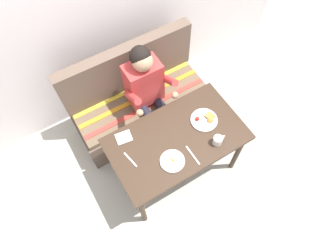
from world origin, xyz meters
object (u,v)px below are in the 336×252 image
object	(u,v)px
table	(177,142)
napkin	(124,137)
plate_breakfast	(205,120)
knife	(193,155)
fork	(130,160)
plate_eggs	(172,161)
couch	(139,102)
person	(148,89)
coffee_mug	(218,140)

from	to	relation	value
table	napkin	world-z (taller)	napkin
plate_breakfast	table	bearing A→B (deg)	-175.53
plate_breakfast	knife	distance (m)	0.37
napkin	table	bearing A→B (deg)	-32.27
fork	knife	size ratio (longest dim) A/B	0.85
plate_breakfast	napkin	size ratio (longest dim) A/B	1.82
plate_eggs	knife	world-z (taller)	plate_eggs
couch	person	distance (m)	0.45
fork	plate_breakfast	bearing A→B (deg)	-11.30
couch	table	bearing A→B (deg)	-90.00
table	knife	size ratio (longest dim) A/B	6.00
plate_breakfast	knife	bearing A→B (deg)	-140.58
couch	napkin	xyz separation A→B (m)	(-0.39, -0.52, 0.40)
person	plate_eggs	size ratio (longest dim) A/B	5.77
napkin	knife	bearing A→B (deg)	-47.37
plate_eggs	fork	world-z (taller)	plate_eggs
plate_breakfast	fork	bearing A→B (deg)	179.43
plate_eggs	knife	distance (m)	0.18
plate_breakfast	coffee_mug	distance (m)	0.25
couch	coffee_mug	size ratio (longest dim) A/B	12.20
plate_eggs	napkin	bearing A→B (deg)	120.54
person	plate_breakfast	size ratio (longest dim) A/B	4.97
napkin	knife	xyz separation A→B (m)	(0.42, -0.46, -0.00)
person	napkin	world-z (taller)	person
table	coffee_mug	xyz separation A→B (m)	(0.28, -0.22, 0.13)
couch	plate_eggs	bearing A→B (deg)	-99.15
table	knife	distance (m)	0.23
plate_eggs	knife	xyz separation A→B (m)	(0.18, -0.04, -0.01)
couch	coffee_mug	bearing A→B (deg)	-74.32
fork	knife	world-z (taller)	same
fork	table	bearing A→B (deg)	-14.82
knife	coffee_mug	bearing A→B (deg)	-3.07
napkin	person	bearing A→B (deg)	38.28
plate_eggs	napkin	world-z (taller)	plate_eggs
plate_breakfast	plate_eggs	distance (m)	0.50
person	knife	xyz separation A→B (m)	(-0.01, -0.80, -0.01)
plate_eggs	table	bearing A→B (deg)	47.76
couch	plate_eggs	distance (m)	1.03
napkin	fork	bearing A→B (deg)	-102.75
plate_breakfast	plate_eggs	bearing A→B (deg)	-157.64
plate_eggs	plate_breakfast	bearing A→B (deg)	22.36
plate_breakfast	knife	xyz separation A→B (m)	(-0.28, -0.23, -0.01)
plate_breakfast	napkin	distance (m)	0.74
person	napkin	bearing A→B (deg)	-141.72
table	plate_eggs	bearing A→B (deg)	-132.24
napkin	fork	distance (m)	0.22
couch	plate_breakfast	xyz separation A→B (m)	(0.31, -0.74, 0.41)
napkin	fork	world-z (taller)	napkin
table	plate_breakfast	world-z (taller)	plate_breakfast
knife	couch	bearing A→B (deg)	90.67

